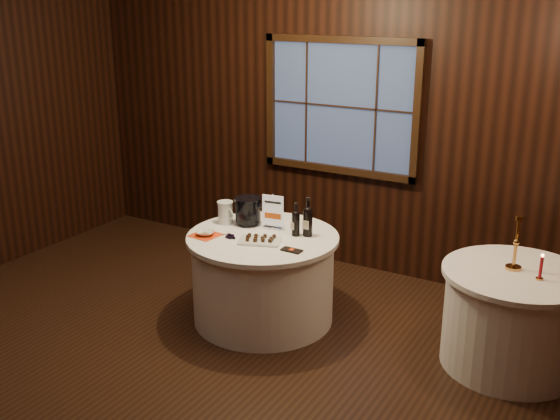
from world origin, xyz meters
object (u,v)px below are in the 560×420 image
Objects in this scene: sign_stand at (273,217)px; red_candle at (541,269)px; chocolate_plate at (260,240)px; glass_pitcher at (226,212)px; brass_candlestick at (515,250)px; side_table at (512,318)px; ice_bucket at (248,210)px; main_table at (263,277)px; port_bottle_right at (308,219)px; port_bottle_left at (296,221)px; cracker_bowl at (205,233)px; grape_bunch at (231,236)px; chocolate_box at (292,250)px.

sign_stand reaches higher than red_candle.
glass_pitcher is at bearing 154.66° from chocolate_plate.
red_candle is (0.20, -0.10, -0.07)m from brass_candlestick.
ice_bucket reaches higher than side_table.
port_bottle_right reaches higher than main_table.
port_bottle_left reaches higher than side_table.
port_bottle_left reaches higher than cracker_bowl.
main_table is 0.60m from ice_bucket.
main_table is 3.84× the size of port_bottle_right.
chocolate_plate is 0.26m from grape_bunch.
ice_bucket is 1.47× the size of chocolate_box.
port_bottle_right is 2.02× the size of chocolate_box.
red_candle is at bearing -6.89° from sign_stand.
main_table is 8.47× the size of cracker_bowl.
brass_candlestick is at bearing -3.79° from sign_stand.
port_bottle_left reaches higher than glass_pitcher.
glass_pitcher is at bearing 94.74° from cracker_bowl.
cracker_bowl is at bearing -65.08° from glass_pitcher.
grape_bunch is 0.78× the size of red_candle.
grape_bunch is 0.23m from cracker_bowl.
sign_stand reaches higher than ice_bucket.
main_table is 0.58m from port_bottle_left.
port_bottle_right is 0.78m from glass_pitcher.
port_bottle_right is 1.38× the size of ice_bucket.
chocolate_plate is at bearing -44.79° from ice_bucket.
sign_stand is at bearing -175.90° from brass_candlestick.
chocolate_box is 0.58m from grape_bunch.
brass_candlestick reaches higher than red_candle.
port_bottle_left reaches higher than chocolate_plate.
port_bottle_right is at bearing -176.08° from side_table.
brass_candlestick reaches higher than ice_bucket.
chocolate_plate reaches higher than side_table.
glass_pitcher is (-2.44, -0.20, 0.48)m from side_table.
port_bottle_left is at bearing 36.90° from grape_bunch.
ice_bucket is at bearing -158.91° from port_bottle_left.
port_bottle_right is at bearing 1.16° from ice_bucket.
chocolate_plate is at bearing -85.73° from sign_stand.
brass_candlestick reaches higher than sign_stand.
cracker_bowl reaches higher than side_table.
main_table is 0.58m from chocolate_box.
side_table is 0.53m from brass_candlestick.
chocolate_box is at bearing -41.11° from port_bottle_left.
cracker_bowl is at bearing -140.95° from sign_stand.
port_bottle_left is 1.73m from brass_candlestick.
glass_pitcher is 0.49× the size of brass_candlestick.
main_table is 3.26× the size of chocolate_plate.
port_bottle_right reaches higher than grape_bunch.
main_table is 1.19× the size of side_table.
brass_candlestick is (1.63, 0.15, 0.00)m from port_bottle_right.
brass_candlestick is at bearing 152.81° from red_candle.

